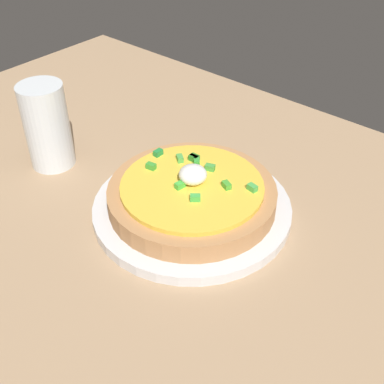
{
  "coord_description": "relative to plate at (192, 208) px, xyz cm",
  "views": [
    {
      "loc": [
        -36.51,
        32.53,
        45.65
      ],
      "look_at": [
        -3.36,
        -6.35,
        5.95
      ],
      "focal_mm": 46.2,
      "sensor_mm": 36.0,
      "label": 1
    }
  ],
  "objects": [
    {
      "name": "dining_table",
      "position": [
        3.36,
        6.35,
        -1.98
      ],
      "size": [
        112.53,
        86.06,
        2.47
      ],
      "primitive_type": "cube",
      "color": "tan",
      "rests_on": "ground"
    },
    {
      "name": "pizza",
      "position": [
        0.01,
        -0.02,
        2.39
      ],
      "size": [
        22.25,
        22.25,
        5.67
      ],
      "color": "#B8814F",
      "rests_on": "plate"
    },
    {
      "name": "cup_near",
      "position": [
        23.96,
        4.72,
        5.49
      ],
      "size": [
        6.61,
        6.61,
        12.92
      ],
      "color": "silver",
      "rests_on": "dining_table"
    },
    {
      "name": "plate",
      "position": [
        0.0,
        0.0,
        0.0
      ],
      "size": [
        26.54,
        26.54,
        1.48
      ],
      "primitive_type": "cylinder",
      "color": "silver",
      "rests_on": "dining_table"
    }
  ]
}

